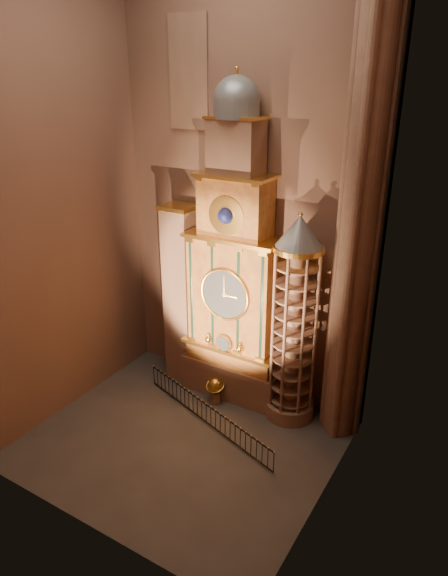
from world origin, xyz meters
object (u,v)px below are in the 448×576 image
Objects in this scene: stair_turret at (294,324)px; iron_railing at (206,413)px; astronomical_clock at (235,281)px; portrait_tower at (181,295)px; celestial_globe at (215,388)px.

iron_railing is (-3.26, -2.94, -4.65)m from stair_turret.
astronomical_clock reaches higher than portrait_tower.
astronomical_clock is at bearing 75.14° from celestial_globe.
celestial_globe is at bearing -24.44° from portrait_tower.
astronomical_clock is 1.55× the size of stair_turret.
stair_turret is 7.38× the size of celestial_globe.
celestial_globe is at bearing -104.86° from astronomical_clock.
astronomical_clock is 5.97m from celestial_globe.
portrait_tower is at bearing 155.56° from celestial_globe.
iron_railing is at bearing -71.89° from celestial_globe.
astronomical_clock is 6.86m from iron_railing.
portrait_tower is 6.91m from stair_turret.
iron_railing is at bearing -41.48° from portrait_tower.
portrait_tower is 6.64m from iron_railing.
astronomical_clock reaches higher than stair_turret.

